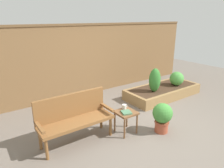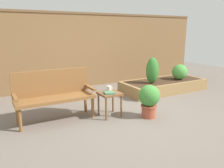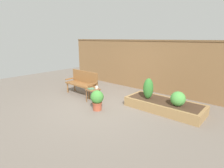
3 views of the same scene
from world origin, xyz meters
The scene contains 10 objects.
ground_plane centered at (0.00, 0.00, 0.00)m, with size 14.00×14.00×0.00m, color #70665B.
fence_back centered at (0.00, 2.60, 1.09)m, with size 8.40×0.14×2.16m.
garden_bench centered at (-1.39, 0.43, 0.54)m, with size 1.44×0.48×0.94m.
side_table centered at (-0.40, 0.06, 0.40)m, with size 0.40×0.40×0.48m.
cup_on_table centered at (-0.34, 0.19, 0.53)m, with size 0.13×0.10×0.10m.
book_on_table centered at (-0.43, 0.01, 0.50)m, with size 0.19×0.20×0.03m, color #4C7A56.
potted_boxwood centered at (0.24, -0.36, 0.37)m, with size 0.42×0.42×0.64m.
raised_planter_bed centered at (1.84, 1.02, 0.15)m, with size 2.40×1.00×0.30m.
shrub_near_bench centered at (1.32, 0.90, 0.64)m, with size 0.32×0.32×0.68m.
shrub_far_corner centered at (2.30, 0.90, 0.51)m, with size 0.43×0.43×0.43m.
Camera 2 is at (-2.41, -3.66, 1.66)m, focal length 36.27 mm.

